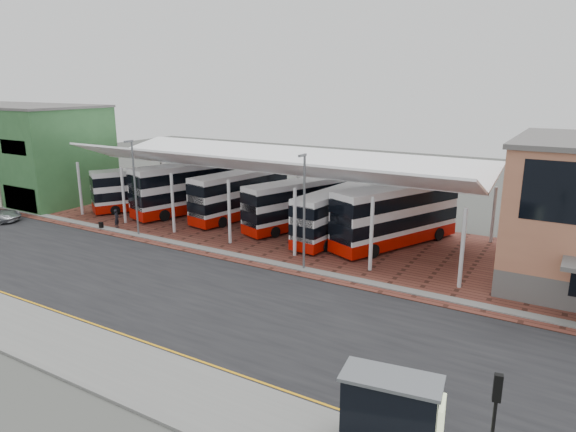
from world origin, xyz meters
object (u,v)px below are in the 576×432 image
Objects in this scene: bus_1 at (190,188)px; bus_2 at (240,195)px; bus_shelter at (398,411)px; bus_3 at (296,205)px; traffic_signal_west at (495,411)px; bus_0 at (145,189)px; bus_5 at (396,216)px; bus_4 at (336,215)px; pedestrian at (117,219)px.

bus_2 is at bearing 23.18° from bus_1.
bus_2 is 3.00× the size of bus_shelter.
bus_3 is 30.55m from traffic_signal_west.
bus_2 is (5.57, 0.65, -0.22)m from bus_1.
bus_1 is at bearing -163.31° from bus_2.
bus_5 reaches higher than bus_0.
bus_5 is (4.71, 1.07, 0.34)m from bus_4.
bus_0 reaches higher than bus_shelter.
pedestrian is at bearing -137.24° from bus_5.
bus_2 is 6.61× the size of pedestrian.
bus_0 is at bearing 139.14° from bus_shelter.
bus_1 is at bearing -155.93° from bus_5.
bus_shelter is (8.12, -23.01, -0.57)m from bus_5.
bus_1 is at bearing 133.33° from bus_shelter.
bus_3 is 1.02× the size of bus_4.
bus_3 reaches higher than pedestrian.
bus_0 is 2.69× the size of bus_shelter.
bus_3 is at bearing 169.68° from bus_4.
bus_4 is at bearing 113.73° from traffic_signal_west.
bus_5 is at bearing -94.22° from pedestrian.
bus_1 is 3.31× the size of bus_shelter.
bus_5 is 3.21× the size of bus_shelter.
bus_shelter is at bearing -54.31° from bus_4.
bus_0 is 2.55× the size of traffic_signal_west.
pedestrian is (-7.38, -8.40, -1.36)m from bus_2.
bus_5 is (15.46, -0.50, 0.19)m from bus_2.
bus_shelter is 3.10m from traffic_signal_west.
bus_1 is at bearing 46.77° from bus_0.
bus_4 is at bearing 111.75° from bus_shelter.
bus_4 reaches higher than bus_shelter.
bus_2 reaches higher than bus_0.
bus_3 is 28.95m from bus_shelter.
bus_4 reaches higher than pedestrian.
traffic_signal_west is at bearing -18.46° from bus_1.
bus_3 is 4.66m from bus_4.
bus_1 reaches higher than bus_3.
bus_5 is (25.92, 1.50, 0.32)m from bus_0.
pedestrian is (-22.84, -7.91, -1.55)m from bus_5.
bus_0 is 16.80m from bus_3.
bus_4 is at bearing 13.35° from bus_1.
bus_0 is at bearing -154.53° from bus_3.
bus_4 is (16.32, -0.92, -0.37)m from bus_1.
bus_shelter is at bearing -139.33° from pedestrian.
bus_2 is at bearing 177.10° from bus_4.
bus_5 is (9.20, -0.19, 0.30)m from bus_3.
bus_3 is at bearing -157.54° from bus_5.
bus_1 is 1.03× the size of bus_5.
bus_3 reaches higher than bus_4.
pedestrian is 34.45m from bus_shelter.
bus_5 reaches higher than traffic_signal_west.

